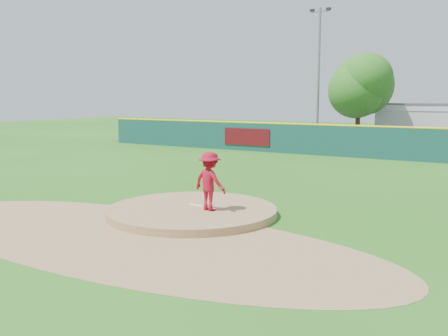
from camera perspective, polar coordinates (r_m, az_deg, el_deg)
The scene contains 12 objects.
ground at distance 16.30m, azimuth -3.67°, elevation -5.38°, with size 120.00×120.00×0.00m, color #286B19.
pitchers_mound at distance 16.30m, azimuth -3.67°, elevation -5.38°, with size 5.50×5.50×0.50m, color #9E774C.
pitching_rubber at distance 16.48m, azimuth -3.08°, elevation -4.26°, with size 0.60×0.15×0.04m, color white.
infield_dirt_arc at distance 14.02m, azimuth -10.77°, elevation -7.73°, with size 15.40×15.40×0.01m, color #9E774C.
parking_lot at distance 41.17m, azimuth 18.39°, elevation 2.43°, with size 44.00×16.00×0.02m, color #38383A.
pitcher at distance 15.66m, azimuth -1.63°, elevation -1.53°, with size 1.20×0.69×1.85m, color maroon.
van at distance 41.00m, azimuth 12.34°, elevation 3.60°, with size 2.24×4.86×1.35m, color white.
fence_banners at distance 32.37m, azimuth 14.60°, elevation 2.90°, with size 18.92×0.04×1.20m.
playground_slide at distance 43.99m, azimuth -1.75°, elevation 4.31°, with size 1.11×3.13×1.73m.
outfield_fence at distance 32.40m, azimuth 14.88°, elevation 3.05°, with size 40.00×0.14×2.07m.
deciduous_tree at distance 39.57m, azimuth 15.17°, elevation 8.94°, with size 5.60×5.60×7.36m.
light_pole_left at distance 42.79m, azimuth 10.77°, elevation 11.00°, with size 1.75×0.25×11.00m.
Camera 1 is at (9.10, -12.98, 3.80)m, focal length 40.00 mm.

